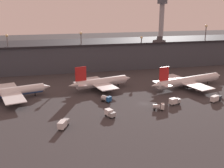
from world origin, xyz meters
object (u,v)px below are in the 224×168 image
airplane_0 (12,92)px  service_vehicle_0 (216,98)px  service_vehicle_1 (174,101)px  service_vehicle_3 (159,107)px  airplane_2 (188,81)px  service_vehicle_5 (110,113)px  control_tower (161,20)px  airplane_1 (101,82)px  service_vehicle_2 (63,124)px  service_vehicle_4 (106,99)px

airplane_0 → service_vehicle_0: bearing=-30.1°
service_vehicle_1 → service_vehicle_3: size_ratio=1.13×
airplane_0 → service_vehicle_3: (63.10, -29.47, -2.02)m
airplane_2 → service_vehicle_5: airplane_2 is taller
airplane_0 → control_tower: size_ratio=0.74×
airplane_0 → airplane_1: airplane_0 is taller
airplane_2 → service_vehicle_5: 58.90m
service_vehicle_2 → airplane_1: bearing=-1.8°
control_tower → airplane_1: bearing=-125.8°
airplane_1 → control_tower: size_ratio=0.73×
airplane_0 → control_tower: (121.98, 113.12, 25.04)m
service_vehicle_4 → control_tower: (78.93, 127.43, 26.98)m
service_vehicle_5 → service_vehicle_0: bearing=72.8°
airplane_2 → service_vehicle_3: airplane_2 is taller
service_vehicle_1 → service_vehicle_5: service_vehicle_1 is taller
service_vehicle_0 → service_vehicle_5: (-52.18, -6.20, -0.10)m
service_vehicle_3 → control_tower: control_tower is taller
airplane_0 → service_vehicle_5: bearing=-52.5°
airplane_2 → service_vehicle_0: size_ratio=6.99×
service_vehicle_3 → service_vehicle_4: 25.15m
service_vehicle_0 → service_vehicle_3: (-30.00, -3.96, -0.15)m
airplane_2 → control_tower: control_tower is taller
service_vehicle_0 → control_tower: (28.88, 138.64, 26.91)m
airplane_1 → airplane_2: 47.42m
service_vehicle_0 → service_vehicle_2: size_ratio=1.00×
airplane_0 → service_vehicle_2: airplane_0 is taller
airplane_1 → airplane_2: bearing=-23.6°
airplane_2 → service_vehicle_5: size_ratio=8.98×
service_vehicle_4 → service_vehicle_5: bearing=-47.7°
control_tower → service_vehicle_3: bearing=-112.4°
airplane_1 → control_tower: (77.44, 107.23, 24.91)m
airplane_2 → service_vehicle_2: 78.78m
service_vehicle_3 → control_tower: size_ratio=0.10×
service_vehicle_0 → airplane_0: bearing=138.1°
service_vehicle_1 → service_vehicle_5: size_ratio=1.09×
service_vehicle_5 → control_tower: control_tower is taller
service_vehicle_1 → control_tower: 148.92m
service_vehicle_5 → control_tower: 168.16m
service_vehicle_3 → service_vehicle_4: (-20.05, 15.17, 0.08)m
service_vehicle_3 → service_vehicle_2: bearing=-145.5°
service_vehicle_3 → airplane_0: bearing=177.5°
airplane_1 → service_vehicle_2: size_ratio=5.24×
service_vehicle_4 → service_vehicle_5: service_vehicle_5 is taller
airplane_0 → control_tower: bearing=28.1°
service_vehicle_3 → service_vehicle_5: service_vehicle_3 is taller
airplane_0 → service_vehicle_0: size_ratio=5.30×
airplane_1 → service_vehicle_2: bearing=-132.1°
service_vehicle_5 → airplane_0: bearing=-151.8°
airplane_2 → service_vehicle_5: bearing=-163.8°
service_vehicle_1 → service_vehicle_2: service_vehicle_1 is taller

